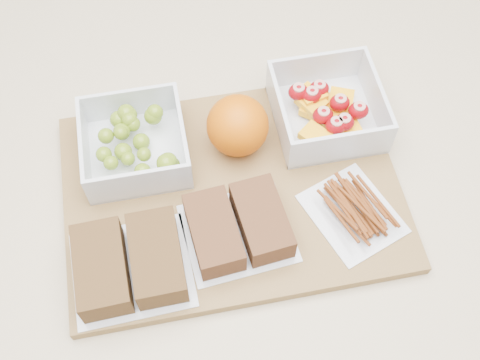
{
  "coord_description": "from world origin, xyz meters",
  "views": [
    {
      "loc": [
        -0.08,
        -0.39,
        1.57
      ],
      "look_at": [
        -0.01,
        -0.01,
        0.93
      ],
      "focal_mm": 45.0,
      "sensor_mm": 36.0,
      "label": 1
    }
  ],
  "objects_px": {
    "cutting_board": "(232,192)",
    "sandwich_bag_left": "(129,264)",
    "sandwich_bag_center": "(238,227)",
    "pretzel_bag": "(354,209)",
    "fruit_container": "(327,110)",
    "grape_container": "(135,143)",
    "orange": "(238,126)"
  },
  "relations": [
    {
      "from": "fruit_container",
      "to": "pretzel_bag",
      "type": "relative_size",
      "value": 0.98
    },
    {
      "from": "cutting_board",
      "to": "fruit_container",
      "type": "height_order",
      "value": "fruit_container"
    },
    {
      "from": "sandwich_bag_left",
      "to": "sandwich_bag_center",
      "type": "distance_m",
      "value": 0.13
    },
    {
      "from": "fruit_container",
      "to": "sandwich_bag_left",
      "type": "distance_m",
      "value": 0.32
    },
    {
      "from": "sandwich_bag_center",
      "to": "cutting_board",
      "type": "bearing_deg",
      "value": 86.01
    },
    {
      "from": "fruit_container",
      "to": "sandwich_bag_center",
      "type": "bearing_deg",
      "value": -135.65
    },
    {
      "from": "cutting_board",
      "to": "sandwich_bag_left",
      "type": "relative_size",
      "value": 2.99
    },
    {
      "from": "orange",
      "to": "sandwich_bag_left",
      "type": "relative_size",
      "value": 0.57
    },
    {
      "from": "fruit_container",
      "to": "pretzel_bag",
      "type": "bearing_deg",
      "value": -91.61
    },
    {
      "from": "cutting_board",
      "to": "sandwich_bag_center",
      "type": "bearing_deg",
      "value": -93.97
    },
    {
      "from": "cutting_board",
      "to": "grape_container",
      "type": "height_order",
      "value": "grape_container"
    },
    {
      "from": "grape_container",
      "to": "pretzel_bag",
      "type": "distance_m",
      "value": 0.29
    },
    {
      "from": "cutting_board",
      "to": "sandwich_bag_left",
      "type": "height_order",
      "value": "sandwich_bag_left"
    },
    {
      "from": "orange",
      "to": "grape_container",
      "type": "bearing_deg",
      "value": 175.68
    },
    {
      "from": "sandwich_bag_left",
      "to": "pretzel_bag",
      "type": "height_order",
      "value": "sandwich_bag_left"
    },
    {
      "from": "sandwich_bag_left",
      "to": "cutting_board",
      "type": "bearing_deg",
      "value": 32.52
    },
    {
      "from": "sandwich_bag_center",
      "to": "pretzel_bag",
      "type": "height_order",
      "value": "sandwich_bag_center"
    },
    {
      "from": "fruit_container",
      "to": "sandwich_bag_center",
      "type": "xyz_separation_m",
      "value": [
        -0.15,
        -0.14,
        -0.0
      ]
    },
    {
      "from": "cutting_board",
      "to": "grape_container",
      "type": "bearing_deg",
      "value": 145.58
    },
    {
      "from": "sandwich_bag_center",
      "to": "pretzel_bag",
      "type": "distance_m",
      "value": 0.14
    },
    {
      "from": "grape_container",
      "to": "pretzel_bag",
      "type": "relative_size",
      "value": 0.93
    },
    {
      "from": "cutting_board",
      "to": "sandwich_bag_left",
      "type": "distance_m",
      "value": 0.16
    },
    {
      "from": "grape_container",
      "to": "cutting_board",
      "type": "bearing_deg",
      "value": -34.44
    },
    {
      "from": "fruit_container",
      "to": "pretzel_bag",
      "type": "distance_m",
      "value": 0.14
    },
    {
      "from": "cutting_board",
      "to": "sandwich_bag_left",
      "type": "xyz_separation_m",
      "value": [
        -0.13,
        -0.09,
        0.03
      ]
    },
    {
      "from": "sandwich_bag_center",
      "to": "grape_container",
      "type": "bearing_deg",
      "value": 127.5
    },
    {
      "from": "pretzel_bag",
      "to": "sandwich_bag_left",
      "type": "bearing_deg",
      "value": -175.33
    },
    {
      "from": "sandwich_bag_center",
      "to": "orange",
      "type": "bearing_deg",
      "value": 79.28
    },
    {
      "from": "grape_container",
      "to": "pretzel_bag",
      "type": "bearing_deg",
      "value": -29.21
    },
    {
      "from": "grape_container",
      "to": "sandwich_bag_left",
      "type": "bearing_deg",
      "value": -98.33
    },
    {
      "from": "grape_container",
      "to": "orange",
      "type": "xyz_separation_m",
      "value": [
        0.13,
        -0.01,
        0.02
      ]
    },
    {
      "from": "sandwich_bag_left",
      "to": "grape_container",
      "type": "bearing_deg",
      "value": 81.67
    }
  ]
}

